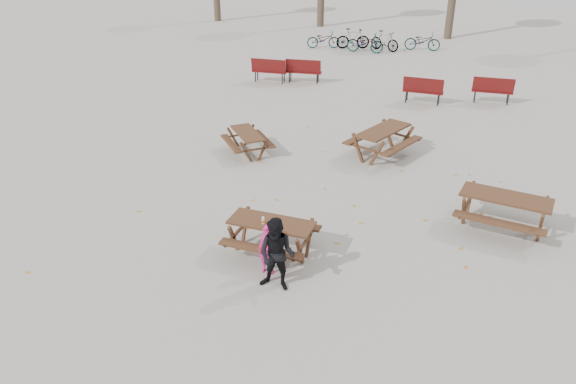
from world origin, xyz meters
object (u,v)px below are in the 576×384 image
(main_picnic_table, at_px, (271,229))
(child, at_px, (268,250))
(picnic_table_far, at_px, (382,142))
(adult, at_px, (277,255))
(soda_bottle, at_px, (263,221))
(picnic_table_east, at_px, (503,213))
(picnic_table_north, at_px, (248,143))
(food_tray, at_px, (273,223))

(main_picnic_table, height_order, child, child)
(picnic_table_far, bearing_deg, adult, -163.31)
(main_picnic_table, distance_m, picnic_table_far, 6.24)
(soda_bottle, height_order, picnic_table_east, soda_bottle)
(picnic_table_far, bearing_deg, picnic_table_north, 128.64)
(main_picnic_table, distance_m, picnic_table_east, 5.39)
(child, bearing_deg, picnic_table_east, 38.11)
(food_tray, xyz_separation_m, adult, (0.51, -1.05, -0.03))
(child, bearing_deg, adult, -49.61)
(soda_bottle, xyz_separation_m, adult, (0.70, -0.98, -0.09))
(picnic_table_north, bearing_deg, soda_bottle, -15.10)
(soda_bottle, relative_size, adult, 0.11)
(picnic_table_far, bearing_deg, main_picnic_table, -169.29)
(soda_bottle, bearing_deg, adult, -54.61)
(main_picnic_table, height_order, food_tray, food_tray)
(soda_bottle, bearing_deg, picnic_table_far, 79.09)
(adult, height_order, picnic_table_north, adult)
(main_picnic_table, xyz_separation_m, child, (0.21, -0.70, -0.04))
(child, xyz_separation_m, adult, (0.37, -0.42, 0.22))
(child, bearing_deg, picnic_table_north, 117.47)
(food_tray, bearing_deg, child, -76.99)
(soda_bottle, distance_m, picnic_table_far, 6.41)
(adult, relative_size, picnic_table_east, 0.77)
(main_picnic_table, distance_m, picnic_table_north, 5.63)
(soda_bottle, bearing_deg, child, -59.36)
(soda_bottle, relative_size, child, 0.16)
(soda_bottle, xyz_separation_m, picnic_table_east, (4.72, 2.95, -0.42))
(picnic_table_far, bearing_deg, food_tray, -168.63)
(child, xyz_separation_m, picnic_table_north, (-2.97, 5.60, -0.21))
(soda_bottle, relative_size, picnic_table_north, 0.11)
(picnic_table_far, bearing_deg, child, -166.60)
(adult, bearing_deg, main_picnic_table, 115.77)
(main_picnic_table, height_order, soda_bottle, soda_bottle)
(adult, bearing_deg, picnic_table_north, 117.71)
(soda_bottle, distance_m, adult, 1.21)
(soda_bottle, bearing_deg, main_picnic_table, 48.20)
(picnic_table_north, bearing_deg, picnic_table_east, 31.39)
(picnic_table_north, relative_size, picnic_table_far, 0.80)
(main_picnic_table, height_order, picnic_table_north, main_picnic_table)
(food_tray, bearing_deg, picnic_table_north, 119.60)
(soda_bottle, distance_m, picnic_table_north, 5.71)
(main_picnic_table, relative_size, soda_bottle, 10.59)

